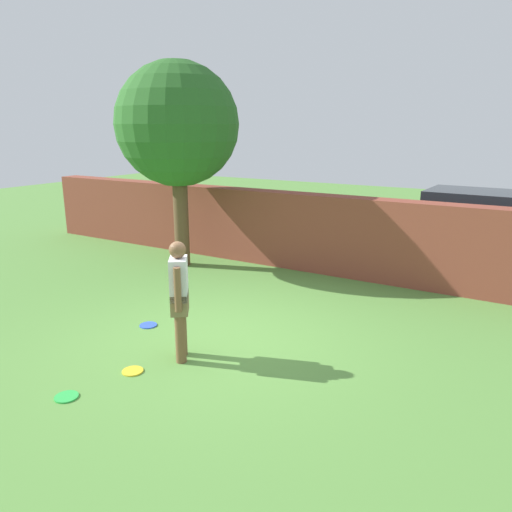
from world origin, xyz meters
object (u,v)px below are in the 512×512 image
car (474,231)px  frisbee_yellow (133,371)px  frisbee_green (66,397)px  frisbee_blue (148,325)px  person (179,295)px  tree (177,126)px

car → frisbee_yellow: bearing=69.6°
frisbee_green → car: bearing=67.8°
frisbee_yellow → frisbee_blue: 1.48m
person → frisbee_yellow: 1.13m
person → frisbee_green: 1.78m
frisbee_yellow → frisbee_blue: bearing=125.3°
person → frisbee_green: (-0.52, -1.46, -0.89)m
frisbee_blue → frisbee_green: (0.63, -2.04, 0.00)m
tree → frisbee_green: (2.38, -5.06, -3.04)m
tree → frisbee_yellow: 5.82m
frisbee_blue → frisbee_green: bearing=-72.7°
car → frisbee_green: (-3.27, -8.02, -0.85)m
person → car: size_ratio=0.38×
person → frisbee_green: size_ratio=6.00×
tree → frisbee_yellow: bearing=-58.4°
person → frisbee_blue: person is taller
tree → frisbee_green: tree is taller
tree → frisbee_green: bearing=-64.8°
car → frisbee_blue: 7.19m
frisbee_yellow → frisbee_green: (-0.22, -0.83, 0.00)m
tree → frisbee_blue: (1.75, -3.02, -3.04)m
car → frisbee_green: 8.70m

